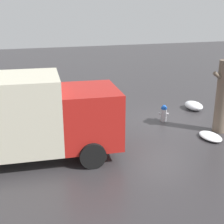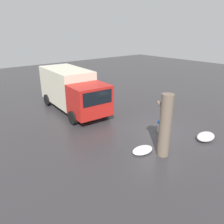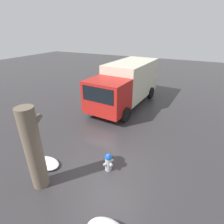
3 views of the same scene
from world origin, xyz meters
TOP-DOWN VIEW (x-y plane):
  - ground_plane at (0.00, 0.00)m, footprint 60.00×60.00m
  - fire_hydrant at (-0.00, -0.00)m, footprint 0.46×0.38m
  - tree_trunk at (-1.72, 1.89)m, footprint 0.87×0.57m
  - delivery_truck at (6.71, 1.98)m, footprint 7.12×3.14m
  - snow_pile_by_hydrant at (-2.31, -1.14)m, footprint 0.80×1.22m
  - snow_pile_curbside at (-0.92, 2.46)m, footprint 0.76×1.20m

SIDE VIEW (x-z plane):
  - ground_plane at x=0.00m, z-range 0.00..0.00m
  - snow_pile_curbside at x=-0.92m, z-range 0.00..0.19m
  - snow_pile_by_hydrant at x=-2.31m, z-range 0.00..0.42m
  - fire_hydrant at x=0.00m, z-range 0.01..0.80m
  - tree_trunk at x=-1.72m, z-range 0.01..3.11m
  - delivery_truck at x=6.71m, z-range 0.13..3.12m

